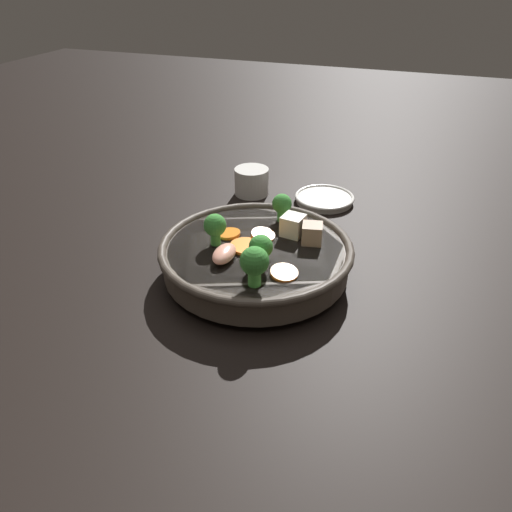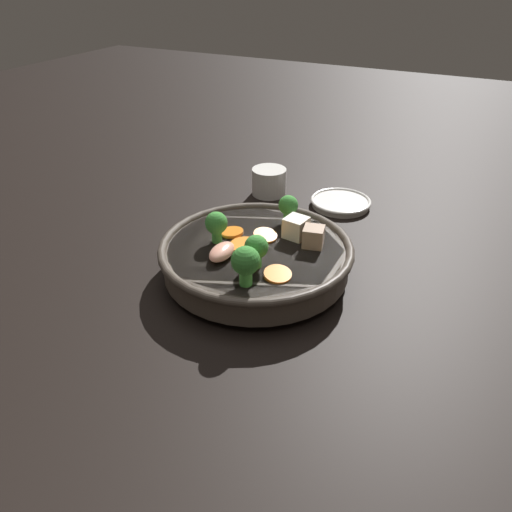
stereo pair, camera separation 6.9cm
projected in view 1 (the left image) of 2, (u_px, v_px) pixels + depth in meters
The scene contains 4 objects.
ground_plane at pixel (256, 275), 0.70m from camera, with size 3.00×3.00×0.00m, color black.
stirfry_bowl at pixel (256, 255), 0.69m from camera, with size 0.27×0.27×0.10m.
side_saucer at pixel (324, 199), 0.90m from camera, with size 0.11×0.11×0.01m.
tea_cup at pixel (252, 181), 0.93m from camera, with size 0.06×0.06×0.05m.
Camera 1 is at (0.20, -0.55, 0.39)m, focal length 35.00 mm.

